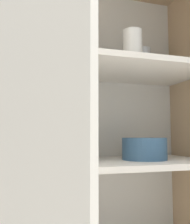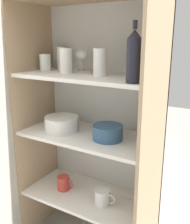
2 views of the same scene
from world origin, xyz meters
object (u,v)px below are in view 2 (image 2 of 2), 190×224
object	(u,v)px
wine_bottle	(134,56)
plate_stack_white	(62,124)
mixing_bowl_large	(108,132)
coffee_mug_primary	(103,197)

from	to	relation	value
wine_bottle	plate_stack_white	xyz separation A→B (m)	(-0.50, 0.11, -0.43)
plate_stack_white	wine_bottle	bearing A→B (deg)	-12.43
wine_bottle	mixing_bowl_large	size ratio (longest dim) A/B	1.58
plate_stack_white	coffee_mug_primary	xyz separation A→B (m)	(0.29, -0.01, -0.41)
plate_stack_white	mixing_bowl_large	world-z (taller)	plate_stack_white
mixing_bowl_large	wine_bottle	bearing A→B (deg)	-33.79
plate_stack_white	mixing_bowl_large	xyz separation A→B (m)	(0.31, 0.02, -0.00)
mixing_bowl_large	coffee_mug_primary	world-z (taller)	mixing_bowl_large
plate_stack_white	coffee_mug_primary	world-z (taller)	plate_stack_white
plate_stack_white	coffee_mug_primary	distance (m)	0.50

